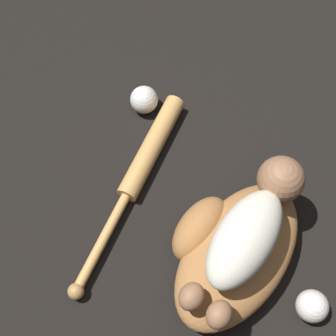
{
  "coord_description": "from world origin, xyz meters",
  "views": [
    {
      "loc": [
        -0.29,
        -0.08,
        1.01
      ],
      "look_at": [
        0.1,
        0.21,
        0.07
      ],
      "focal_mm": 50.0,
      "sensor_mm": 36.0,
      "label": 1
    }
  ],
  "objects_px": {
    "baseball_glove": "(231,249)",
    "baseball": "(144,100)",
    "baby_figure": "(252,227)",
    "baseball_spare": "(312,306)",
    "baseball_bat": "(142,165)"
  },
  "relations": [
    {
      "from": "baby_figure",
      "to": "baseball",
      "type": "distance_m",
      "value": 0.46
    },
    {
      "from": "baseball_glove",
      "to": "baseball",
      "type": "distance_m",
      "value": 0.45
    },
    {
      "from": "baseball",
      "to": "baseball_spare",
      "type": "height_order",
      "value": "baseball"
    },
    {
      "from": "baseball",
      "to": "baby_figure",
      "type": "bearing_deg",
      "value": -112.81
    },
    {
      "from": "baseball_glove",
      "to": "baseball_spare",
      "type": "xyz_separation_m",
      "value": [
        0.0,
        -0.2,
        -0.02
      ]
    },
    {
      "from": "baseball_bat",
      "to": "baseball_spare",
      "type": "bearing_deg",
      "value": -96.13
    },
    {
      "from": "baby_figure",
      "to": "baseball_bat",
      "type": "xyz_separation_m",
      "value": [
        0.03,
        0.3,
        -0.13
      ]
    },
    {
      "from": "baseball_glove",
      "to": "baby_figure",
      "type": "xyz_separation_m",
      "value": [
        0.03,
        -0.01,
        0.1
      ]
    },
    {
      "from": "baseball_glove",
      "to": "baseball",
      "type": "bearing_deg",
      "value": 62.93
    },
    {
      "from": "baby_figure",
      "to": "baseball_bat",
      "type": "relative_size",
      "value": 0.7
    },
    {
      "from": "baby_figure",
      "to": "baseball",
      "type": "xyz_separation_m",
      "value": [
        0.17,
        0.41,
        -0.11
      ]
    },
    {
      "from": "baby_figure",
      "to": "baseball_spare",
      "type": "height_order",
      "value": "baby_figure"
    },
    {
      "from": "baseball_spare",
      "to": "baby_figure",
      "type": "bearing_deg",
      "value": 82.18
    },
    {
      "from": "baby_figure",
      "to": "baseball_glove",
      "type": "bearing_deg",
      "value": 154.01
    },
    {
      "from": "baby_figure",
      "to": "baseball_bat",
      "type": "distance_m",
      "value": 0.33
    }
  ]
}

